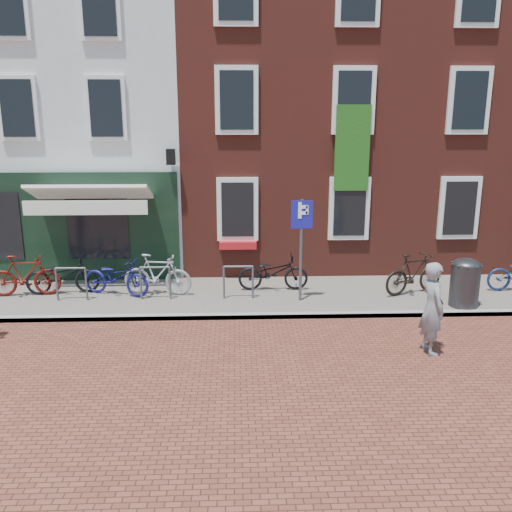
{
  "coord_description": "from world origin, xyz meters",
  "views": [
    {
      "loc": [
        0.46,
        -11.46,
        4.39
      ],
      "look_at": [
        0.93,
        1.2,
        1.16
      ],
      "focal_mm": 38.3,
      "sensor_mm": 36.0,
      "label": 1
    }
  ],
  "objects_px": {
    "bicycle_4": "(273,272)",
    "bicycle_0": "(63,276)",
    "parking_sign": "(301,232)",
    "bicycle_2": "(116,277)",
    "bicycle_1": "(25,276)",
    "bicycle_3": "(157,274)",
    "woman": "(432,308)",
    "bicycle_5": "(414,274)",
    "litter_bin": "(465,280)"
  },
  "relations": [
    {
      "from": "woman",
      "to": "bicycle_5",
      "type": "xyz_separation_m",
      "value": [
        0.72,
        3.27,
        -0.28
      ]
    },
    {
      "from": "bicycle_3",
      "to": "bicycle_2",
      "type": "bearing_deg",
      "value": 98.97
    },
    {
      "from": "parking_sign",
      "to": "bicycle_3",
      "type": "bearing_deg",
      "value": 170.33
    },
    {
      "from": "bicycle_2",
      "to": "bicycle_4",
      "type": "height_order",
      "value": "same"
    },
    {
      "from": "litter_bin",
      "to": "woman",
      "type": "relative_size",
      "value": 0.68
    },
    {
      "from": "litter_bin",
      "to": "woman",
      "type": "height_order",
      "value": "woman"
    },
    {
      "from": "bicycle_5",
      "to": "parking_sign",
      "type": "bearing_deg",
      "value": 75.98
    },
    {
      "from": "bicycle_2",
      "to": "bicycle_4",
      "type": "distance_m",
      "value": 3.91
    },
    {
      "from": "woman",
      "to": "bicycle_4",
      "type": "bearing_deg",
      "value": 30.16
    },
    {
      "from": "bicycle_1",
      "to": "bicycle_2",
      "type": "bearing_deg",
      "value": -95.44
    },
    {
      "from": "litter_bin",
      "to": "bicycle_5",
      "type": "distance_m",
      "value": 1.31
    },
    {
      "from": "parking_sign",
      "to": "bicycle_2",
      "type": "relative_size",
      "value": 1.38
    },
    {
      "from": "bicycle_4",
      "to": "woman",
      "type": "bearing_deg",
      "value": -143.1
    },
    {
      "from": "parking_sign",
      "to": "bicycle_5",
      "type": "distance_m",
      "value": 3.14
    },
    {
      "from": "parking_sign",
      "to": "bicycle_5",
      "type": "height_order",
      "value": "parking_sign"
    },
    {
      "from": "bicycle_2",
      "to": "bicycle_4",
      "type": "relative_size",
      "value": 1.0
    },
    {
      "from": "bicycle_4",
      "to": "litter_bin",
      "type": "bearing_deg",
      "value": -107.36
    },
    {
      "from": "bicycle_0",
      "to": "bicycle_1",
      "type": "bearing_deg",
      "value": 91.72
    },
    {
      "from": "bicycle_0",
      "to": "bicycle_1",
      "type": "relative_size",
      "value": 1.03
    },
    {
      "from": "bicycle_3",
      "to": "woman",
      "type": "bearing_deg",
      "value": -112.54
    },
    {
      "from": "parking_sign",
      "to": "woman",
      "type": "height_order",
      "value": "parking_sign"
    },
    {
      "from": "parking_sign",
      "to": "woman",
      "type": "distance_m",
      "value": 3.68
    },
    {
      "from": "bicycle_2",
      "to": "bicycle_5",
      "type": "height_order",
      "value": "bicycle_5"
    },
    {
      "from": "bicycle_2",
      "to": "bicycle_3",
      "type": "xyz_separation_m",
      "value": [
        1.02,
        0.0,
        0.05
      ]
    },
    {
      "from": "parking_sign",
      "to": "bicycle_0",
      "type": "distance_m",
      "value": 6.03
    },
    {
      "from": "bicycle_1",
      "to": "bicycle_2",
      "type": "xyz_separation_m",
      "value": [
        2.23,
        -0.03,
        -0.05
      ]
    },
    {
      "from": "bicycle_4",
      "to": "bicycle_1",
      "type": "bearing_deg",
      "value": 92.45
    },
    {
      "from": "litter_bin",
      "to": "bicycle_3",
      "type": "bearing_deg",
      "value": 171.27
    },
    {
      "from": "bicycle_2",
      "to": "bicycle_5",
      "type": "xyz_separation_m",
      "value": [
        7.38,
        -0.16,
        0.05
      ]
    },
    {
      "from": "litter_bin",
      "to": "bicycle_4",
      "type": "relative_size",
      "value": 0.69
    },
    {
      "from": "woman",
      "to": "bicycle_5",
      "type": "relative_size",
      "value": 1.04
    },
    {
      "from": "parking_sign",
      "to": "woman",
      "type": "xyz_separation_m",
      "value": [
        2.16,
        -2.84,
        -0.89
      ]
    },
    {
      "from": "bicycle_2",
      "to": "parking_sign",
      "type": "bearing_deg",
      "value": -78.21
    },
    {
      "from": "bicycle_1",
      "to": "bicycle_3",
      "type": "xyz_separation_m",
      "value": [
        3.24,
        -0.02,
        0.0
      ]
    },
    {
      "from": "litter_bin",
      "to": "bicycle_5",
      "type": "height_order",
      "value": "litter_bin"
    },
    {
      "from": "bicycle_4",
      "to": "bicycle_5",
      "type": "distance_m",
      "value": 3.51
    },
    {
      "from": "parking_sign",
      "to": "bicycle_1",
      "type": "distance_m",
      "value": 6.85
    },
    {
      "from": "woman",
      "to": "bicycle_2",
      "type": "height_order",
      "value": "woman"
    },
    {
      "from": "litter_bin",
      "to": "bicycle_2",
      "type": "xyz_separation_m",
      "value": [
        -8.27,
        1.11,
        -0.16
      ]
    },
    {
      "from": "bicycle_5",
      "to": "litter_bin",
      "type": "bearing_deg",
      "value": -159.64
    },
    {
      "from": "litter_bin",
      "to": "bicycle_5",
      "type": "bearing_deg",
      "value": 132.93
    },
    {
      "from": "parking_sign",
      "to": "woman",
      "type": "bearing_deg",
      "value": -52.69
    },
    {
      "from": "bicycle_4",
      "to": "bicycle_0",
      "type": "bearing_deg",
      "value": 91.25
    },
    {
      "from": "parking_sign",
      "to": "bicycle_1",
      "type": "relative_size",
      "value": 1.43
    },
    {
      "from": "bicycle_1",
      "to": "woman",
      "type": "bearing_deg",
      "value": -116.03
    },
    {
      "from": "woman",
      "to": "bicycle_0",
      "type": "height_order",
      "value": "woman"
    },
    {
      "from": "parking_sign",
      "to": "woman",
      "type": "relative_size",
      "value": 1.37
    },
    {
      "from": "parking_sign",
      "to": "bicycle_4",
      "type": "xyz_separation_m",
      "value": [
        -0.59,
        0.86,
        -1.22
      ]
    },
    {
      "from": "bicycle_2",
      "to": "woman",
      "type": "bearing_deg",
      "value": -97.97
    },
    {
      "from": "parking_sign",
      "to": "bicycle_3",
      "type": "relative_size",
      "value": 1.43
    }
  ]
}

